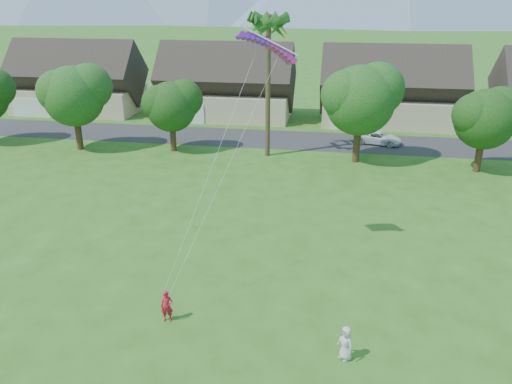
% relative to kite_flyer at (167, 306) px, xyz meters
% --- Properties ---
extents(ground, '(500.00, 500.00, 0.00)m').
position_rel_kite_flyer_xyz_m(ground, '(2.95, -3.03, -0.77)').
color(ground, '#2D6019').
rests_on(ground, ground).
extents(street, '(90.00, 7.00, 0.01)m').
position_rel_kite_flyer_xyz_m(street, '(2.95, 30.97, -0.77)').
color(street, '#2D2D30').
rests_on(street, ground).
extents(kite_flyer, '(0.62, 0.47, 1.54)m').
position_rel_kite_flyer_xyz_m(kite_flyer, '(0.00, 0.00, 0.00)').
color(kite_flyer, red).
rests_on(kite_flyer, ground).
extents(watcher, '(0.87, 0.88, 1.53)m').
position_rel_kite_flyer_xyz_m(watcher, '(8.02, -1.27, -0.00)').
color(watcher, silver).
rests_on(watcher, ground).
extents(parked_car, '(4.78, 3.00, 1.23)m').
position_rel_kite_flyer_xyz_m(parked_car, '(11.31, 30.97, -0.15)').
color(parked_car, white).
rests_on(parked_car, ground).
extents(houses_row, '(72.75, 8.19, 8.86)m').
position_rel_kite_flyer_xyz_m(houses_row, '(3.45, 39.97, 2.67)').
color(houses_row, beige).
rests_on(houses_row, ground).
extents(tree_row, '(62.27, 6.67, 8.45)m').
position_rel_kite_flyer_xyz_m(tree_row, '(1.81, 24.89, 4.12)').
color(tree_row, '#47301C').
rests_on(tree_row, ground).
extents(fan_palm, '(3.00, 3.00, 13.80)m').
position_rel_kite_flyer_xyz_m(fan_palm, '(0.95, 25.47, 11.03)').
color(fan_palm, '#4C3D26').
rests_on(fan_palm, ground).
extents(parafoil_kite, '(3.33, 1.43, 0.50)m').
position_rel_kite_flyer_xyz_m(parafoil_kite, '(3.55, 7.08, 10.91)').
color(parafoil_kite, purple).
rests_on(parafoil_kite, ground).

